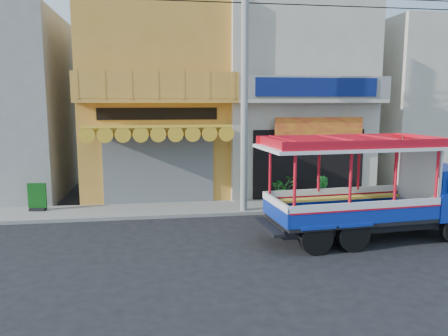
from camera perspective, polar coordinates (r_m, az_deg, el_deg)
name	(u,v)px	position (r m, az deg, el deg)	size (l,w,h in m)	color
ground	(299,240)	(13.08, 9.81, -9.29)	(90.00, 90.00, 0.00)	black
sidewalk	(266,206)	(16.76, 5.49, -4.99)	(30.00, 2.00, 0.12)	slate
shophouse_left	(157,99)	(19.75, -8.70, 8.86)	(6.00, 7.50, 8.24)	gold
shophouse_right	(288,99)	(20.65, 8.40, 8.85)	(6.00, 6.75, 8.24)	#BBB099
party_pilaster	(237,102)	(16.91, 1.65, 8.65)	(0.35, 0.30, 8.00)	#BBB099
filler_building_right	(426,106)	(23.68, 24.92, 7.37)	(6.00, 6.00, 7.60)	#BBB099
utility_pole	(249,72)	(15.45, 3.27, 12.47)	(28.00, 0.26, 9.00)	gray
songthaew_truck	(387,190)	(13.61, 20.46, -2.68)	(6.62, 2.62, 3.02)	black
green_sign	(37,199)	(17.08, -23.20, -3.75)	(0.65, 0.37, 1.00)	black
potted_plant_a	(283,189)	(17.05, 7.71, -2.68)	(1.00, 0.86, 1.11)	#1C641E
potted_plant_b	(324,190)	(17.31, 12.90, -2.78)	(0.57, 0.46, 1.03)	#1C641E
potted_plant_c	(405,187)	(18.59, 22.53, -2.34)	(0.62, 0.62, 1.10)	#1C641E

